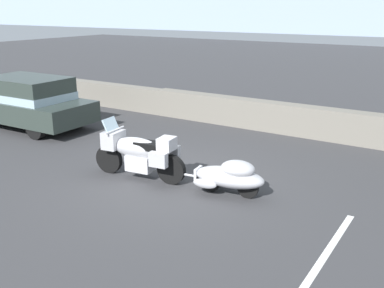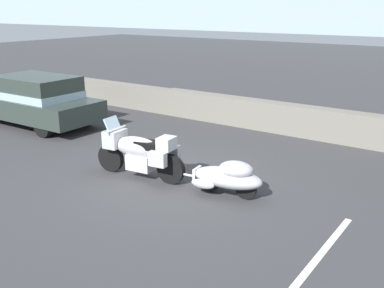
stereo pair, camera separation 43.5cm
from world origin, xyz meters
The scene contains 6 objects.
ground_plane centered at (0.00, 0.00, 0.00)m, with size 80.00×80.00×0.00m, color #38383A.
stone_guard_wall centered at (0.01, 5.08, 0.45)m, with size 24.00×0.55×0.92m.
touring_motorcycle centered at (-0.66, -0.30, 0.62)m, with size 2.31×0.92×1.33m.
car_shaped_trailer centered at (1.53, -0.03, 0.41)m, with size 2.23×0.90×0.76m.
suv_at_left_edge centered at (-6.61, 1.28, 0.84)m, with size 4.85×2.07×1.63m.
parking_stripe_marker centered at (3.93, -1.50, 0.00)m, with size 0.12×3.60×0.01m, color silver.
Camera 2 is at (5.84, -7.43, 3.76)m, focal length 41.56 mm.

